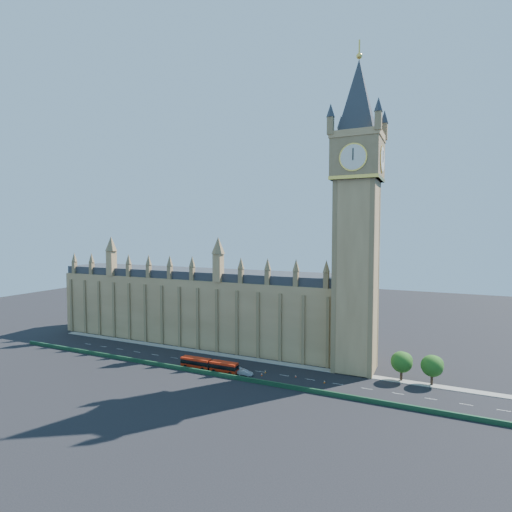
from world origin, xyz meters
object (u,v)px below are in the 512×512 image
at_px(car_silver, 245,373).
at_px(car_white, 239,369).
at_px(red_bus, 209,365).
at_px(car_grey, 217,365).

height_order(car_silver, car_white, car_silver).
distance_m(red_bus, car_white, 9.43).
height_order(red_bus, car_white, red_bus).
bearing_deg(red_bus, car_silver, 3.56).
bearing_deg(red_bus, car_white, 20.97).
relative_size(car_grey, car_white, 1.07).
bearing_deg(car_silver, car_grey, 77.59).
xyz_separation_m(car_silver, car_white, (-3.30, 2.59, -0.18)).
bearing_deg(car_grey, car_white, -84.09).
distance_m(red_bus, car_silver, 12.10).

